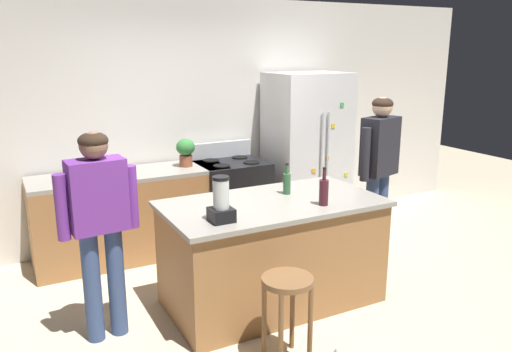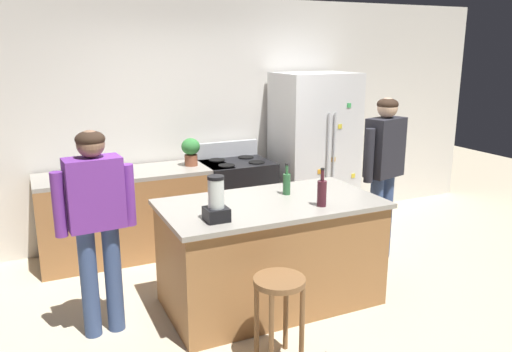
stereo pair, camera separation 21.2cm
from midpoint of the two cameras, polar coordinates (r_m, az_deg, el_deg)
name	(u,v)px [view 1 (the left image)]	position (r m, az deg, el deg)	size (l,w,h in m)	color
ground_plane	(272,301)	(4.58, 0.43, -13.86)	(14.00, 14.00, 0.00)	beige
back_wall	(189,120)	(5.89, -8.57, 6.22)	(8.00, 0.10, 2.70)	silver
kitchen_island	(272,252)	(4.38, 0.44, -8.56)	(1.83, 0.98, 0.91)	#9E6B3D
back_counter_run	(133,215)	(5.50, -14.73, -4.25)	(2.00, 0.64, 0.91)	#9E6B3D
refrigerator	(307,152)	(6.12, 4.72, 2.72)	(0.90, 0.73, 1.88)	silver
stove_range	(231,200)	(5.80, -3.84, -2.70)	(0.76, 0.65, 1.09)	black
person_by_island_left	(99,217)	(3.89, -18.73, -4.37)	(0.60, 0.25, 1.59)	#384C7A
person_by_sink_right	(379,162)	(5.29, 12.55, 1.51)	(0.59, 0.32, 1.68)	#384C7A
bar_stool	(287,296)	(3.58, 1.80, -13.37)	(0.36, 0.36, 0.64)	brown
potted_plant	(186,151)	(5.49, -9.02, 2.84)	(0.20, 0.20, 0.30)	brown
blender_appliance	(221,203)	(3.72, -5.57, -3.00)	(0.17, 0.17, 0.34)	black
bottle_wine	(324,191)	(4.12, 6.16, -1.73)	(0.08, 0.08, 0.32)	#471923
bottle_olive_oil	(287,183)	(4.41, 2.11, -0.77)	(0.07, 0.07, 0.28)	#2D6638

